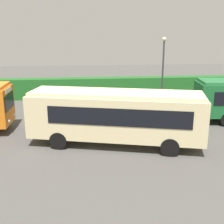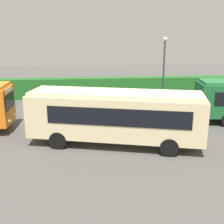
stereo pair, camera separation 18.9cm
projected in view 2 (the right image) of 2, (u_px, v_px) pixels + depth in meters
name	position (u px, v px, depth m)	size (l,w,h in m)	color
ground_plane	(92.00, 136.00, 18.59)	(76.05, 76.05, 0.00)	#514F4C
bus_cream	(115.00, 115.00, 16.66)	(10.25, 4.86, 3.17)	beige
hedge_row	(90.00, 88.00, 28.74)	(50.02, 1.25, 1.96)	#216324
lamppost	(164.00, 65.00, 23.97)	(0.36, 0.36, 5.96)	#38383D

